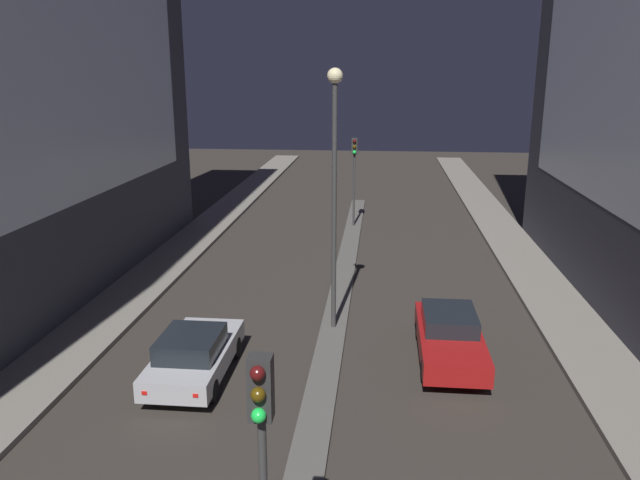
{
  "coord_description": "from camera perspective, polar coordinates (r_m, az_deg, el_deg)",
  "views": [
    {
      "loc": [
        1.49,
        -3.33,
        8.56
      ],
      "look_at": [
        -1.03,
        22.09,
        1.61
      ],
      "focal_mm": 35.0,
      "sensor_mm": 36.0,
      "label": 1
    }
  ],
  "objects": [
    {
      "name": "median_strip",
      "position": [
        24.48,
        1.82,
        -5.13
      ],
      "size": [
        0.88,
        37.15,
        0.11
      ],
      "color": "#56544F",
      "rests_on": "ground"
    },
    {
      "name": "traffic_light_mid",
      "position": [
        34.62,
        3.16,
        7.11
      ],
      "size": [
        0.32,
        0.42,
        4.91
      ],
      "color": "#383838",
      "rests_on": "median_strip"
    },
    {
      "name": "car_right_lane",
      "position": [
        19.64,
        11.76,
        -8.58
      ],
      "size": [
        1.87,
        4.8,
        1.45
      ],
      "color": "maroon",
      "rests_on": "ground"
    },
    {
      "name": "traffic_light_near",
      "position": [
        8.81,
        -5.33,
        -18.37
      ],
      "size": [
        0.32,
        0.42,
        4.91
      ],
      "color": "#383838",
      "rests_on": "median_strip"
    },
    {
      "name": "street_lamp",
      "position": [
        20.0,
        1.33,
        6.99
      ],
      "size": [
        0.49,
        0.49,
        8.55
      ],
      "color": "#383838",
      "rests_on": "median_strip"
    },
    {
      "name": "car_left_lane",
      "position": [
        18.45,
        -11.44,
        -10.19
      ],
      "size": [
        1.91,
        4.42,
        1.46
      ],
      "color": "#B2B2B7",
      "rests_on": "ground"
    }
  ]
}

